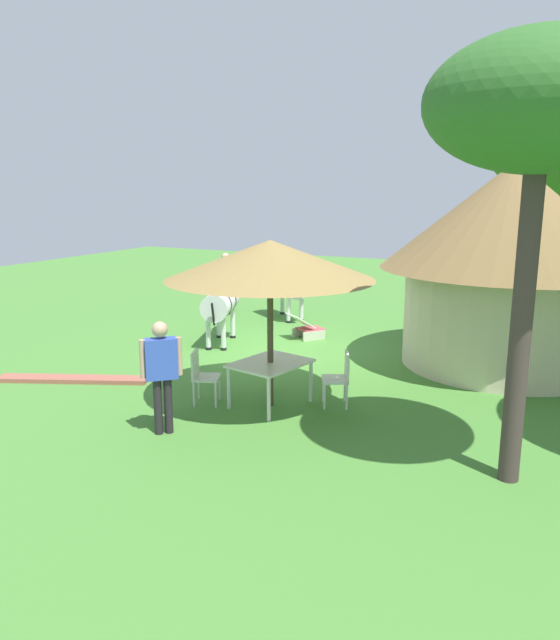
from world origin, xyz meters
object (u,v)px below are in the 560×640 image
patio_dining_table (270,367)px  striped_lounge_chair (307,328)px  thatched_hut (509,254)px  zebra_nearest_camera (221,303)px  standing_watcher (226,278)px  acacia_tree_left_background (541,108)px  zebra_by_umbrella (286,284)px  shade_umbrella (270,260)px  guest_beside_umbrella (161,367)px  patio_chair_near_hut (340,375)px  patio_chair_east_end (201,373)px

patio_dining_table → striped_lounge_chair: bearing=-163.4°
thatched_hut → striped_lounge_chair: size_ratio=5.21×
striped_lounge_chair → zebra_nearest_camera: 2.14m
standing_watcher → acacia_tree_left_background: size_ratio=0.34×
zebra_by_umbrella → striped_lounge_chair: bearing=74.0°
shade_umbrella → zebra_nearest_camera: bearing=-137.2°
patio_dining_table → guest_beside_umbrella: size_ratio=0.83×
striped_lounge_chair → patio_chair_near_hut: bearing=-24.0°
patio_chair_east_end → striped_lounge_chair: size_ratio=0.93×
patio_dining_table → striped_lounge_chair: size_ratio=1.45×
zebra_by_umbrella → thatched_hut: bearing=106.9°
patio_dining_table → zebra_by_umbrella: (-6.16, -2.70, 0.32)m
patio_chair_east_end → zebra_nearest_camera: size_ratio=0.44×
shade_umbrella → patio_dining_table: (-0.00, -0.00, -1.76)m
patio_chair_east_end → zebra_by_umbrella: zebra_by_umbrella is taller
zebra_nearest_camera → zebra_by_umbrella: bearing=66.4°
patio_dining_table → zebra_nearest_camera: bearing=-137.2°
acacia_tree_left_background → patio_dining_table: bearing=-104.6°
acacia_tree_left_background → shade_umbrella: bearing=-104.6°
patio_chair_near_hut → striped_lounge_chair: (-3.90, -2.34, -0.27)m
shade_umbrella → patio_dining_table: 1.76m
patio_chair_near_hut → zebra_nearest_camera: bearing=30.8°
patio_chair_east_end → zebra_by_umbrella: (-6.59, -1.64, 0.45)m
patio_chair_east_end → zebra_nearest_camera: bearing=-175.0°
thatched_hut → acacia_tree_left_background: (5.17, 0.71, 2.11)m
shade_umbrella → patio_chair_near_hut: (-0.49, 1.04, -1.89)m
patio_dining_table → zebra_by_umbrella: size_ratio=0.77×
thatched_hut → zebra_nearest_camera: (1.07, -6.00, -1.31)m
striped_lounge_chair → acacia_tree_left_background: acacia_tree_left_background is taller
thatched_hut → zebra_by_umbrella: bearing=-108.8°
zebra_nearest_camera → zebra_by_umbrella: size_ratio=1.12×
thatched_hut → standing_watcher: 7.89m
shade_umbrella → zebra_by_umbrella: shade_umbrella is taller
standing_watcher → guest_beside_umbrella: bearing=84.7°
patio_dining_table → guest_beside_umbrella: (1.73, -0.86, 0.35)m
thatched_hut → patio_dining_table: thatched_hut is taller
standing_watcher → shade_umbrella: bearing=96.5°
thatched_hut → shade_umbrella: size_ratio=1.50×
thatched_hut → shade_umbrella: bearing=-36.7°
zebra_nearest_camera → zebra_by_umbrella: (-3.05, 0.18, 0.03)m
striped_lounge_chair → patio_dining_table: bearing=-38.4°
patio_dining_table → zebra_nearest_camera: 4.25m
thatched_hut → patio_chair_east_end: size_ratio=5.58×
patio_dining_table → guest_beside_umbrella: bearing=-26.4°
patio_dining_table → patio_chair_near_hut: (-0.49, 1.04, -0.13)m
patio_chair_near_hut → standing_watcher: bearing=19.9°
thatched_hut → zebra_nearest_camera: bearing=-79.9°
patio_chair_east_end → standing_watcher: bearing=-174.0°
shade_umbrella → patio_chair_near_hut: bearing=115.4°
thatched_hut → zebra_nearest_camera: 6.23m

